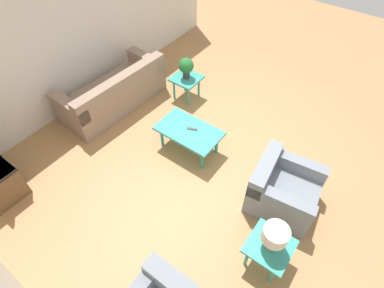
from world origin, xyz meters
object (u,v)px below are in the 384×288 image
Objects in this scene: coffee_table at (189,132)px; side_table_lamp at (269,248)px; table_lamp at (275,236)px; potted_plant at (186,66)px; side_table_plant at (186,81)px; armchair at (282,189)px; sofa at (115,93)px.

coffee_table is 2.14m from side_table_lamp.
table_lamp reaches higher than side_table_lamp.
potted_plant is at bearing -36.35° from side_table_lamp.
potted_plant is (-0.00, 0.00, 0.32)m from side_table_plant.
table_lamp is at bearing -172.30° from armchair.
armchair is at bearing -75.07° from side_table_lamp.
armchair reaches higher than side_table_lamp.
coffee_table is at bearing 80.94° from armchair.
armchair is at bearing 155.99° from side_table_plant.
coffee_table is at bearing 90.83° from sofa.
side_table_lamp is (-2.77, 2.04, 0.00)m from side_table_plant.
sofa is 3.98× the size of side_table_lamp.
sofa is at bearing 80.86° from armchair.
table_lamp is (-2.77, 2.04, 0.33)m from side_table_plant.
sofa is 5.31× the size of table_lamp.
side_table_plant and side_table_lamp have the same top height.
coffee_table is at bearing 128.84° from potted_plant.
table_lamp reaches higher than coffee_table.
sofa is 2.10× the size of armchair.
side_table_lamp is at bearing 143.65° from side_table_plant.
side_table_plant is (2.53, -1.13, 0.09)m from armchair.
side_table_lamp is 3.46m from potted_plant.
potted_plant is at bearing 140.39° from sofa.
potted_plant reaches higher than side_table_lamp.
potted_plant is (2.53, -1.13, 0.41)m from armchair.
sofa is 3.46m from armchair.
side_table_plant is 1.33× the size of table_lamp.
side_table_plant reaches higher than coffee_table.
table_lamp reaches higher than side_table_plant.
armchair is 2.41× the size of potted_plant.
coffee_table is 1.41m from potted_plant.
side_table_lamp is 1.27× the size of potted_plant.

